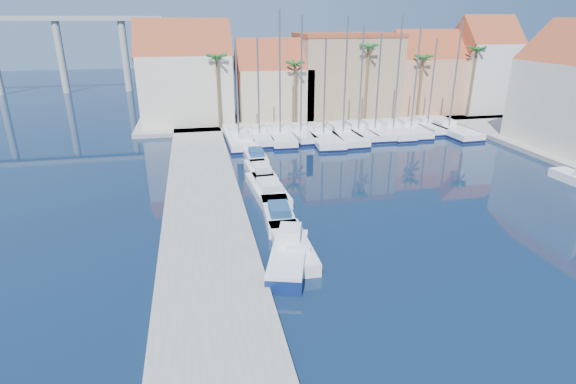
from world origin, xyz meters
name	(u,v)px	position (x,y,z in m)	size (l,w,h in m)	color
ground	(403,320)	(0.00, 0.00, 0.00)	(260.00, 260.00, 0.00)	black
quay_west	(206,219)	(-9.00, 13.50, 0.25)	(6.00, 77.00, 0.50)	gray
shore_north	(325,116)	(10.00, 48.00, 0.25)	(54.00, 16.00, 0.50)	gray
fishing_boat	(288,256)	(-4.39, 6.24, 0.69)	(3.67, 6.28, 2.09)	navy
motorboat_west_0	(293,246)	(-3.80, 7.77, 0.51)	(2.11, 6.48, 1.40)	white
motorboat_west_1	(278,214)	(-3.76, 12.85, 0.51)	(2.42, 6.42, 1.40)	white
motorboat_west_2	(268,189)	(-3.68, 18.09, 0.51)	(2.85, 7.58, 1.40)	white
motorboat_west_3	(260,172)	(-3.59, 22.67, 0.51)	(2.36, 6.43, 1.40)	white
motorboat_west_4	(255,156)	(-3.33, 27.92, 0.51)	(2.01, 6.09, 1.40)	white
motorboat_west_5	(246,142)	(-3.66, 33.84, 0.51)	(2.90, 7.33, 1.40)	white
motorboat_west_6	(243,135)	(-3.62, 37.30, 0.51)	(2.29, 5.83, 1.40)	white
sailboat_0	(238,137)	(-4.27, 35.98, 0.56)	(3.15, 11.19, 11.79)	white
sailboat_1	(259,135)	(-1.72, 36.43, 0.59)	(2.43, 8.94, 11.88)	white
sailboat_2	(280,134)	(0.82, 36.26, 0.61)	(3.24, 10.66, 14.87)	white
sailboat_3	(300,133)	(3.35, 36.26, 0.66)	(2.69, 8.27, 14.28)	white
sailboat_4	(322,135)	(5.89, 35.03, 0.56)	(3.97, 12.17, 11.89)	white
sailboat_5	(341,134)	(8.38, 35.26, 0.58)	(3.41, 11.61, 14.12)	white
sailboat_6	(357,131)	(10.71, 36.03, 0.61)	(2.53, 9.25, 13.22)	white
sailboat_7	(373,130)	(12.96, 36.11, 0.59)	(2.61, 9.36, 12.33)	white
sailboat_8	(391,129)	(15.35, 35.92, 0.62)	(2.57, 9.64, 14.30)	white
sailboat_9	(409,128)	(17.92, 36.15, 0.61)	(2.81, 9.39, 13.10)	white
sailboat_10	(426,126)	(20.74, 37.08, 0.60)	(2.31, 8.21, 11.57)	white
sailboat_11	(445,128)	(22.73, 35.51, 0.57)	(3.85, 12.11, 13.70)	white
building_0	(186,77)	(-10.00, 47.00, 6.52)	(12.30, 9.00, 13.50)	beige
building_1	(273,84)	(2.00, 47.00, 5.30)	(10.30, 8.00, 11.00)	#C0AE88
building_2	(345,74)	(13.00, 48.00, 6.26)	(14.20, 10.20, 11.50)	tan
building_3	(423,76)	(25.00, 47.00, 5.86)	(10.30, 8.00, 12.00)	tan
building_4	(482,68)	(34.00, 46.00, 6.97)	(8.30, 8.00, 14.00)	silver
palm_0	(217,60)	(-6.00, 42.00, 9.08)	(2.60, 2.60, 10.15)	brown
palm_1	(295,66)	(4.00, 42.00, 8.14)	(2.60, 2.60, 9.15)	brown
palm_2	(369,50)	(14.00, 42.00, 10.02)	(2.60, 2.60, 11.15)	brown
palm_3	(423,60)	(22.00, 42.00, 8.61)	(2.60, 2.60, 9.65)	brown
palm_4	(476,52)	(30.00, 42.00, 9.55)	(2.60, 2.60, 10.65)	brown
viaduct	(29,39)	(-39.07, 82.00, 10.25)	(48.00, 2.20, 14.45)	#9E9E99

